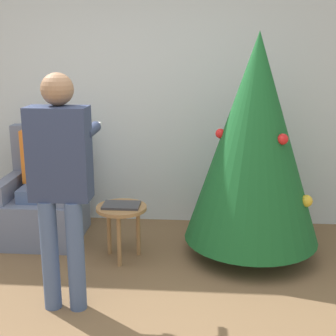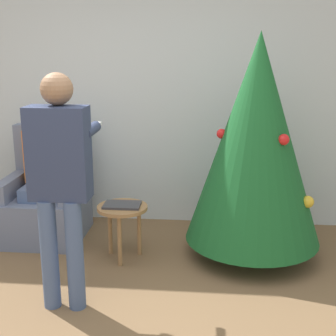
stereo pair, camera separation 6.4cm
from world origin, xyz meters
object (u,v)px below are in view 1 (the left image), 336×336
(person_seated, at_px, (41,169))
(side_stool, at_px, (122,214))
(person_standing, at_px, (61,173))
(armchair, at_px, (45,202))
(christmas_tree, at_px, (255,140))

(person_seated, xyz_separation_m, side_stool, (0.82, -0.40, -0.27))
(person_seated, distance_m, person_standing, 1.32)
(armchair, relative_size, person_seated, 0.85)
(person_seated, distance_m, side_stool, 0.96)
(christmas_tree, relative_size, person_seated, 1.55)
(armchair, distance_m, person_standing, 1.46)
(person_seated, relative_size, person_standing, 0.76)
(armchair, height_order, side_stool, armchair)
(person_standing, bearing_deg, side_stool, 70.51)
(armchair, xyz_separation_m, side_stool, (0.82, -0.44, 0.06))
(armchair, bearing_deg, person_standing, -65.14)
(christmas_tree, bearing_deg, person_standing, -146.17)
(person_standing, distance_m, side_stool, 0.99)
(armchair, relative_size, person_standing, 0.64)
(armchair, distance_m, person_seated, 0.34)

